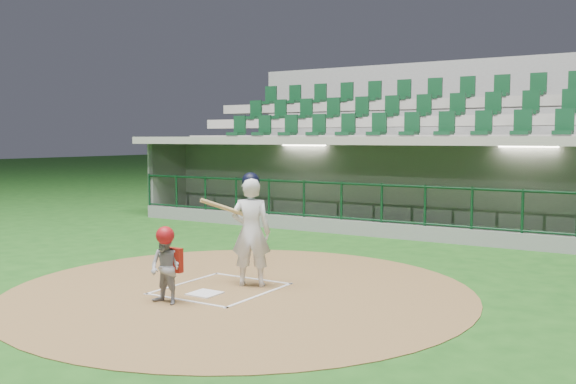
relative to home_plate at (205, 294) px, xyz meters
The scene contains 8 objects.
ground 0.70m from the home_plate, 90.00° to the left, with size 120.00×120.00×0.00m, color #194A15.
dirt_circle 0.58m from the home_plate, 59.04° to the left, with size 7.20×7.20×0.01m, color brown.
home_plate is the anchor object (origin of this frame).
batter_box_chalk 0.40m from the home_plate, 90.00° to the left, with size 1.55×1.80×0.01m.
dugout_structure 8.57m from the home_plate, 89.20° to the left, with size 16.40×3.70×3.00m.
seating_deck 11.69m from the home_plate, 90.00° to the left, with size 17.00×6.72×5.15m.
batter 1.25m from the home_plate, 71.70° to the left, with size 0.91×0.96×1.81m.
catcher 0.91m from the home_plate, 99.16° to the right, with size 0.51×0.40×1.11m.
Camera 1 is at (6.06, -8.13, 2.36)m, focal length 40.00 mm.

